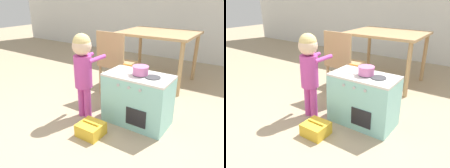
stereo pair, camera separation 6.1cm
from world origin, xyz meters
The scene contains 7 objects.
ground_plane centered at (0.00, 0.00, 0.00)m, with size 16.00×16.00×0.00m, color tan.
play_kitchen centered at (0.18, 0.77, 0.27)m, with size 0.66×0.38×0.54m.
toy_pot centered at (0.19, 0.77, 0.59)m, with size 0.27×0.16×0.08m.
child_figure centered at (-0.35, 0.56, 0.60)m, with size 0.21×0.36×0.92m.
toy_basket centered at (-0.07, 0.31, 0.06)m, with size 0.23×0.22×0.14m.
dining_table centered at (-0.15, 2.02, 0.66)m, with size 1.07×0.87×0.76m.
dining_chair_near centered at (-0.39, 1.22, 0.46)m, with size 0.39×0.39×0.86m.
Camera 2 is at (1.13, -1.02, 1.25)m, focal length 35.00 mm.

